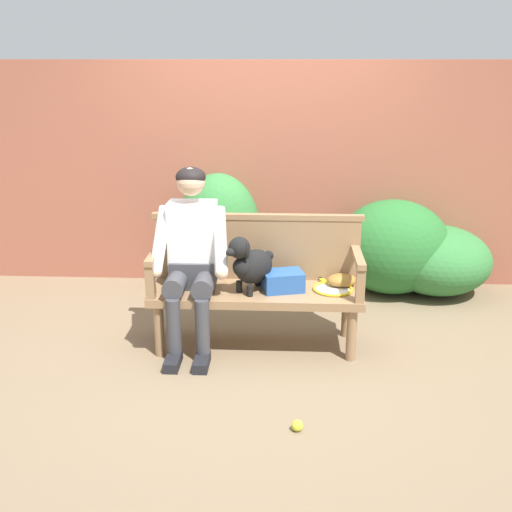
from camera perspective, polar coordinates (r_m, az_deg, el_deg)
ground_plane at (r=4.61m, az=0.00°, el=-8.26°), size 40.00×40.00×0.00m
brick_garden_fence at (r=5.76m, az=0.77°, el=7.72°), size 8.00×0.30×2.02m
hedge_bush_mid_left at (r=5.60m, az=12.58°, el=0.83°), size 1.01×0.85×0.85m
hedge_bush_mid_right at (r=5.57m, az=-3.49°, el=2.29°), size 0.76×0.71×1.06m
hedge_bush_far_right at (r=5.73m, az=16.47°, el=-0.35°), size 0.95×0.91×0.61m
garden_bench at (r=4.45m, az=0.00°, el=-3.81°), size 1.52×0.51×0.45m
bench_backrest at (r=4.56m, az=0.14°, el=0.93°), size 1.56×0.06×0.50m
bench_armrest_left_end at (r=4.37m, az=-9.51°, el=-0.81°), size 0.06×0.51×0.28m
bench_armrest_right_end at (r=4.30m, az=9.54°, el=-1.12°), size 0.06×0.51×0.28m
person_seated at (r=4.37m, az=-6.01°, el=0.31°), size 0.56×0.66×1.32m
dog_on_bench at (r=4.30m, az=-0.55°, el=-0.71°), size 0.37×0.38×0.43m
tennis_racket at (r=4.46m, az=6.99°, el=-2.92°), size 0.38×0.58×0.03m
baseball_glove at (r=4.51m, az=7.98°, el=-2.24°), size 0.25×0.21×0.09m
sports_bag at (r=4.39m, az=2.52°, el=-2.33°), size 0.32×0.26×0.14m
tennis_ball at (r=3.64m, az=3.86°, el=-15.45°), size 0.07×0.07×0.07m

